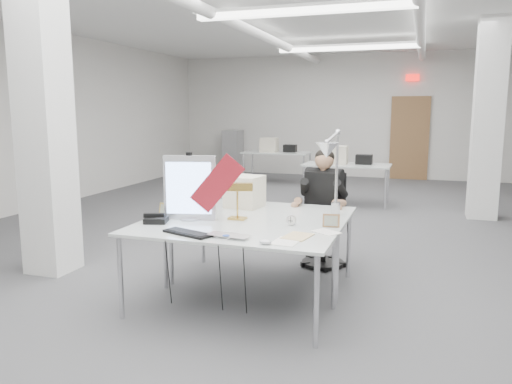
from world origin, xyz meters
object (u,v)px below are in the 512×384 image
seated_person (324,189)px  bankers_lamp (237,201)px  desk_phone (156,220)px  architect_lamp (332,173)px  desk_main (230,231)px  monitor (190,188)px  beige_monitor (245,192)px  office_chair (324,223)px  laptop (226,237)px

seated_person → bankers_lamp: bearing=-104.9°
desk_phone → architect_lamp: bearing=6.9°
desk_main → desk_phone: bearing=177.0°
monitor → bankers_lamp: 0.46m
beige_monitor → architect_lamp: size_ratio=0.40×
seated_person → architect_lamp: 0.98m
seated_person → desk_phone: bearing=-117.0°
desk_phone → beige_monitor: (0.51, 0.95, 0.14)m
desk_phone → monitor: bearing=28.0°
desk_main → bankers_lamp: size_ratio=5.33×
monitor → architect_lamp: architect_lamp is taller
desk_main → beige_monitor: beige_monitor is taller
monitor → office_chair: bearing=39.7°
desk_phone → architect_lamp: 1.66m
monitor → beige_monitor: (0.28, 0.73, -0.13)m
office_chair → laptop: size_ratio=2.90×
desk_phone → architect_lamp: size_ratio=0.23×
monitor → desk_phone: (-0.23, -0.22, -0.27)m
monitor → laptop: bearing=-57.7°
desk_main → seated_person: bearing=71.9°
monitor → laptop: size_ratio=1.75×
monitor → beige_monitor: bearing=55.5°
laptop → monitor: bearing=142.0°
laptop → architect_lamp: (0.67, 0.96, 0.42)m
desk_main → bankers_lamp: 0.45m
office_chair → beige_monitor: 1.05m
seated_person → desk_main: bearing=-96.0°
monitor → bankers_lamp: monitor is taller
desk_main → office_chair: size_ratio=1.82×
seated_person → beige_monitor: 0.93m
office_chair → beige_monitor: bearing=-127.3°
office_chair → beige_monitor: beige_monitor is taller
office_chair → monitor: (-1.00, -1.35, 0.56)m
desk_phone → office_chair: bearing=36.1°
desk_main → monitor: bearing=152.0°
desk_phone → desk_main: bearing=-18.8°
laptop → desk_phone: (-0.82, 0.34, 0.01)m
monitor → desk_phone: bearing=-149.9°
monitor → desk_phone: size_ratio=3.03×
bankers_lamp → seated_person: bearing=47.2°
beige_monitor → desk_phone: bearing=-111.1°
architect_lamp → laptop: bearing=-143.5°
desk_main → office_chair: 1.71m
desk_main → laptop: (0.09, -0.30, 0.03)m
laptop → architect_lamp: size_ratio=0.39×
desk_main → seated_person: 1.65m
desk_main → architect_lamp: 1.10m
desk_phone → architect_lamp: (1.48, 0.62, 0.41)m
desk_main → laptop: laptop is taller
monitor → beige_monitor: size_ratio=1.72×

